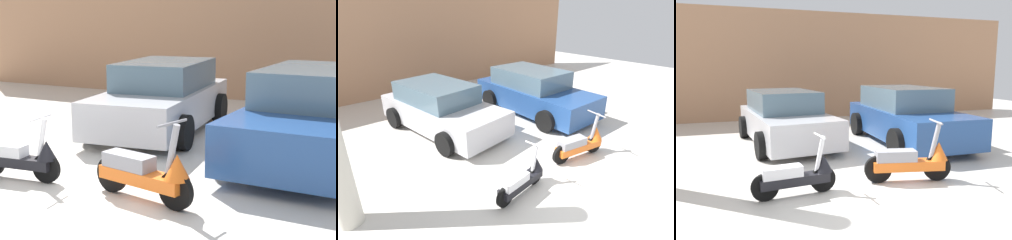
% 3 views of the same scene
% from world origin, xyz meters
% --- Properties ---
extents(ground_plane, '(28.00, 28.00, 0.00)m').
position_xyz_m(ground_plane, '(0.00, 0.00, 0.00)').
color(ground_plane, silver).
extents(wall_back, '(19.60, 0.12, 4.15)m').
position_xyz_m(wall_back, '(0.00, 8.74, 2.08)').
color(wall_back, tan).
rests_on(wall_back, ground_plane).
extents(scooter_front_left, '(1.33, 0.48, 0.93)m').
position_xyz_m(scooter_front_left, '(-1.10, 0.74, 0.33)').
color(scooter_front_left, black).
rests_on(scooter_front_left, ground_plane).
extents(scooter_front_right, '(1.52, 0.63, 1.07)m').
position_xyz_m(scooter_front_right, '(0.88, 0.77, 0.38)').
color(scooter_front_right, black).
rests_on(scooter_front_right, ground_plane).
extents(car_rear_left, '(2.34, 4.24, 1.38)m').
position_xyz_m(car_rear_left, '(-0.79, 4.43, 0.66)').
color(car_rear_left, '#B7B7BC').
rests_on(car_rear_left, ground_plane).
extents(car_rear_center, '(2.15, 4.33, 1.46)m').
position_xyz_m(car_rear_center, '(2.32, 3.66, 0.70)').
color(car_rear_center, navy).
rests_on(car_rear_center, ground_plane).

